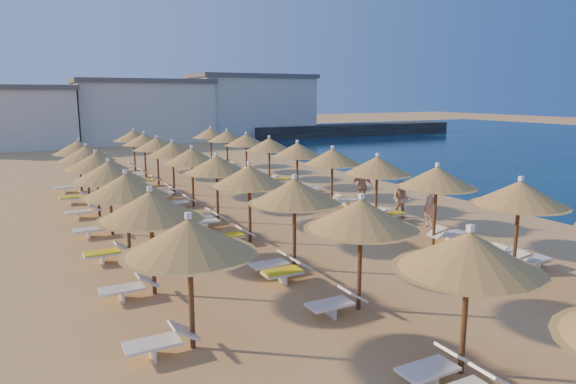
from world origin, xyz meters
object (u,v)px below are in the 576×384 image
parasol_row_east (332,158)px  beachgoer_c (362,186)px  beachgoer_b (401,200)px  beachgoer_a (430,208)px  jetty (354,130)px  parasol_row_west (217,165)px

parasol_row_east → beachgoer_c: size_ratio=20.16×
beachgoer_b → beachgoer_a: beachgoer_b is taller
parasol_row_east → beachgoer_a: bearing=-72.7°
jetty → beachgoer_a: (-26.14, -42.95, 0.10)m
beachgoer_c → beachgoer_b: bearing=-70.1°
parasol_row_west → beachgoer_c: bearing=-0.2°
jetty → parasol_row_east: 46.91m
parasol_row_west → beachgoer_b: size_ratio=22.42×
beachgoer_c → beachgoer_a: (-0.18, -5.13, -0.11)m
beachgoer_c → beachgoer_b: 3.23m
parasol_row_west → beachgoer_b: bearing=-23.2°
jetty → beachgoer_c: size_ratio=15.72×
parasol_row_east → parasol_row_west: 5.96m
jetty → beachgoer_c: beachgoer_c is taller
beachgoer_c → beachgoer_a: 5.13m
beachgoer_b → jetty: bearing=104.4°
beachgoer_a → parasol_row_west: bearing=-129.6°
parasol_row_west → beachgoer_c: 7.91m
parasol_row_east → parasol_row_west: size_ratio=1.00×
jetty → beachgoer_b: bearing=-120.7°
beachgoer_b → beachgoer_a: bearing=-44.4°
parasol_row_east → beachgoer_a: size_ratio=22.69×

